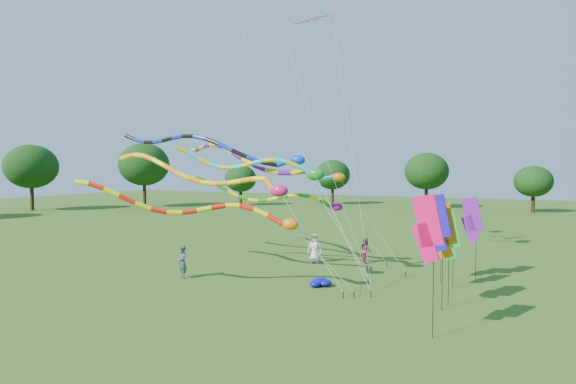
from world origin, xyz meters
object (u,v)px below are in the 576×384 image
at_px(person_c, 366,251).
at_px(person_b, 183,262).
at_px(tube_kite_orange, 215,177).
at_px(person_a, 315,248).
at_px(tube_kite_red, 211,210).
at_px(blue_nylon_heap, 321,284).

bearing_deg(person_c, person_b, 98.44).
xyz_separation_m(tube_kite_orange, person_a, (3.29, 6.25, -4.62)).
bearing_deg(tube_kite_red, person_a, 60.30).
height_order(tube_kite_orange, person_c, tube_kite_orange).
height_order(tube_kite_red, blue_nylon_heap, tube_kite_red).
bearing_deg(person_c, person_a, 76.14).
bearing_deg(person_b, tube_kite_orange, 51.25).
height_order(blue_nylon_heap, person_b, person_b).
height_order(blue_nylon_heap, person_a, person_a).
bearing_deg(person_c, tube_kite_red, 117.42).
relative_size(blue_nylon_heap, person_c, 0.82).
relative_size(person_a, person_b, 1.03).
distance_m(blue_nylon_heap, person_a, 6.17).
bearing_deg(person_b, blue_nylon_heap, 39.40).
bearing_deg(person_a, person_b, -136.24).
distance_m(tube_kite_orange, person_a, 8.44).
distance_m(tube_kite_orange, blue_nylon_heap, 7.97).
height_order(tube_kite_orange, person_b, tube_kite_orange).
height_order(tube_kite_orange, person_a, tube_kite_orange).
bearing_deg(tube_kite_red, person_c, 46.69).
bearing_deg(person_c, tube_kite_orange, 102.74).
height_order(person_a, person_c, person_a).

